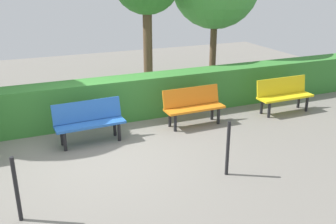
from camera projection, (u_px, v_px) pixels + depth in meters
name	position (u px, v px, depth m)	size (l,w,h in m)	color
ground_plane	(103.00, 153.00, 7.41)	(19.79, 19.79, 0.00)	gray
bench_yellow	(284.00, 94.00, 9.46)	(1.47, 0.46, 0.86)	yellow
bench_orange	(193.00, 105.00, 8.66)	(1.41, 0.49, 0.86)	orange
bench_blue	(89.00, 120.00, 7.75)	(1.44, 0.54, 0.86)	blue
hedge_row	(131.00, 97.00, 9.08)	(15.79, 0.65, 1.01)	#387F33
railing_post_mid	(228.00, 149.00, 6.44)	(0.06, 0.06, 1.00)	black
railing_post_far	(16.00, 190.00, 5.21)	(0.06, 0.06, 1.00)	black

